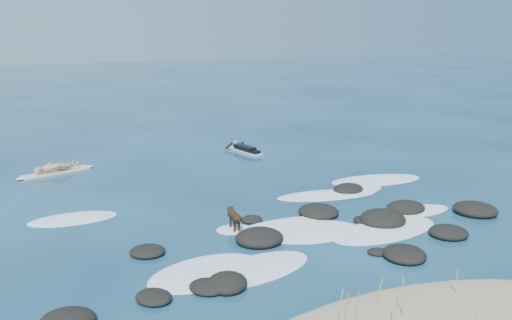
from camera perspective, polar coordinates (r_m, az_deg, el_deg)
name	(u,v)px	position (r m, az deg, el deg)	size (l,w,h in m)	color
ground	(265,217)	(18.85, 0.89, -5.68)	(160.00, 160.00, 0.00)	#0A2642
dune_grass	(409,311)	(12.10, 15.07, -14.36)	(4.02, 1.90, 1.21)	#8E9F4D
reef_rocks	(343,230)	(17.57, 8.67, -6.91)	(14.93, 7.43, 0.58)	black
breaking_foam	(305,222)	(18.38, 4.92, -6.20)	(15.27, 8.12, 0.12)	white
standing_surfer_rig	(55,156)	(25.41, -19.49, 0.38)	(3.33, 1.47, 1.94)	beige
paddling_surfer_rig	(244,149)	(28.18, -1.16, 1.11)	(1.25, 2.57, 0.44)	silver
dog	(234,216)	(17.50, -2.21, -5.62)	(0.31, 1.10, 0.69)	black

